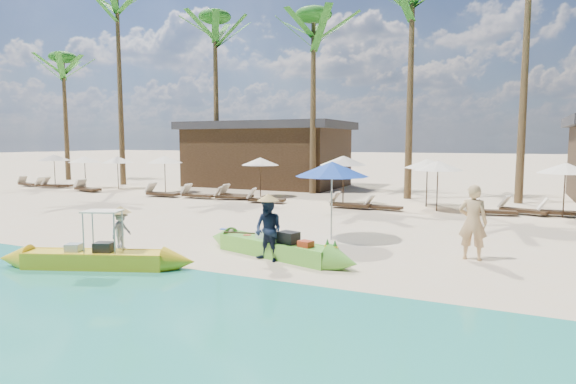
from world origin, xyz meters
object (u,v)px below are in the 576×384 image
at_px(green_canoe, 275,248).
at_px(blue_umbrella, 332,169).
at_px(tourist, 473,222).
at_px(yellow_canoe, 96,259).

height_order(green_canoe, blue_umbrella, blue_umbrella).
bearing_deg(tourist, green_canoe, 25.21).
xyz_separation_m(green_canoe, yellow_canoe, (-3.35, -2.85, -0.01)).
xyz_separation_m(green_canoe, tourist, (4.69, 1.81, 0.73)).
xyz_separation_m(tourist, blue_umbrella, (-4.09, 0.85, 1.20)).
height_order(yellow_canoe, tourist, tourist).
bearing_deg(tourist, yellow_canoe, 34.17).
xyz_separation_m(yellow_canoe, tourist, (8.04, 4.65, 0.74)).
distance_m(green_canoe, blue_umbrella, 3.34).
bearing_deg(green_canoe, blue_umbrella, 93.04).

